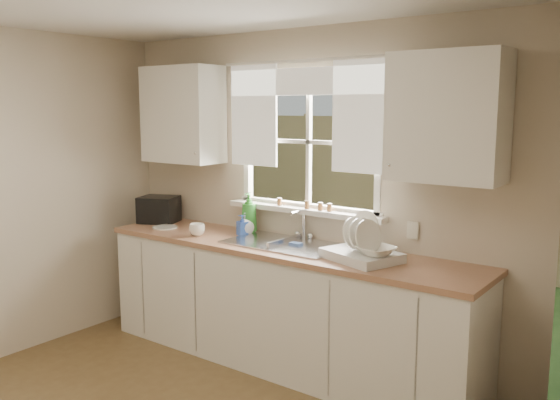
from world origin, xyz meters
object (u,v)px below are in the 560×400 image
Objects in this scene: dish_rack at (362,250)px; soap_bottle_a at (249,213)px; black_appliance at (159,209)px; cup at (197,230)px.

soap_bottle_a is (-1.13, 0.20, 0.10)m from dish_rack.
dish_rack reaches higher than black_appliance.
soap_bottle_a is 0.95m from black_appliance.
dish_rack is 2.07m from black_appliance.
soap_bottle_a is 2.70× the size of cup.
soap_bottle_a reaches higher than cup.
black_appliance reaches higher than cup.
soap_bottle_a reaches higher than dish_rack.
black_appliance is (-0.94, -0.10, -0.05)m from soap_bottle_a.
dish_rack is 1.79× the size of black_appliance.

